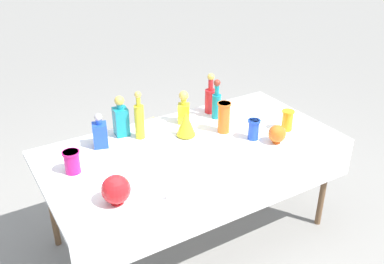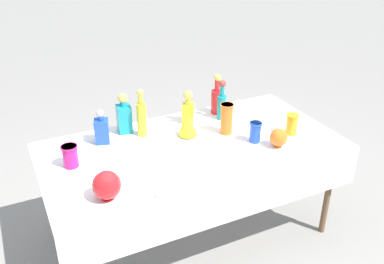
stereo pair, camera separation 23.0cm
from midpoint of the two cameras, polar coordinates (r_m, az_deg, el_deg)
name	(u,v)px [view 1 (the left image)]	position (r m, az deg, el deg)	size (l,w,h in m)	color
ground_plane	(192,233)	(3.31, -2.05, -13.36)	(40.00, 40.00, 0.00)	gray
display_table	(194,154)	(2.87, -1.97, -3.02)	(1.99, 1.02, 0.76)	white
tall_bottle_0	(139,119)	(2.93, -9.28, 1.70)	(0.07, 0.07, 0.34)	yellow
tall_bottle_1	(217,102)	(3.19, 1.23, 3.95)	(0.07, 0.07, 0.31)	teal
tall_bottle_2	(210,98)	(3.28, 0.47, 4.57)	(0.09, 0.09, 0.32)	red
square_decanter_0	(100,133)	(2.90, -14.41, -0.22)	(0.12, 0.12, 0.24)	blue
square_decanter_1	(121,118)	(3.00, -11.66, 1.74)	(0.10, 0.10, 0.29)	teal
square_decanter_2	(184,109)	(3.13, -3.22, 3.08)	(0.12, 0.12, 0.25)	yellow
slender_vase_0	(254,129)	(2.92, 5.99, 0.40)	(0.09, 0.09, 0.14)	blue
slender_vase_1	(224,117)	(2.98, 2.09, 2.01)	(0.10, 0.10, 0.22)	orange
slender_vase_2	(72,161)	(2.67, -18.13, -3.77)	(0.10, 0.10, 0.14)	#C61972
slender_vase_3	(287,120)	(3.08, 10.54, 1.60)	(0.09, 0.09, 0.15)	orange
fluted_vase_0	(186,123)	(2.94, -3.06, 1.10)	(0.14, 0.14, 0.18)	yellow
round_bowl_0	(116,190)	(2.34, -12.91, -7.56)	(0.16, 0.16, 0.17)	red
round_bowl_1	(277,134)	(2.90, 9.06, -0.30)	(0.12, 0.12, 0.13)	orange
price_tag_left	(171,195)	(2.36, -5.62, -8.44)	(0.06, 0.01, 0.04)	white
cardboard_box_behind_left	(144,153)	(3.95, -8.13, -2.78)	(0.50, 0.46, 0.45)	tan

